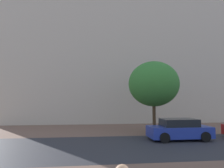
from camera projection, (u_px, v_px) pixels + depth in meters
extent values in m
plane|color=brown|center=(118.00, 141.00, 12.95)|extent=(120.00, 120.00, 0.00)
cube|color=#2D2D33|center=(121.00, 146.00, 11.53)|extent=(120.00, 6.45, 0.00)
cube|color=beige|center=(117.00, 67.00, 31.03)|extent=(28.59, 15.91, 15.55)
cube|color=#38424C|center=(117.00, 12.00, 31.77)|extent=(26.30, 14.64, 2.40)
cube|color=beige|center=(114.00, 32.00, 31.45)|extent=(5.37, 5.37, 26.93)
cylinder|color=beige|center=(16.00, 47.00, 23.23)|extent=(2.80, 2.80, 17.68)
cylinder|color=beige|center=(220.00, 49.00, 26.27)|extent=(2.80, 2.80, 18.91)
cube|color=#23389E|center=(179.00, 132.00, 13.47)|extent=(4.12, 1.75, 0.73)
cube|color=black|center=(179.00, 122.00, 13.52)|extent=(2.31, 1.54, 0.49)
cylinder|color=black|center=(165.00, 138.00, 12.42)|extent=(0.64, 0.22, 0.64)
cylinder|color=black|center=(155.00, 133.00, 14.16)|extent=(0.64, 0.22, 0.64)
cylinder|color=black|center=(206.00, 137.00, 12.74)|extent=(0.64, 0.22, 0.64)
cylinder|color=black|center=(192.00, 133.00, 14.48)|extent=(0.64, 0.22, 0.64)
cylinder|color=#4C3823|center=(154.00, 118.00, 16.24)|extent=(0.26, 0.26, 2.36)
ellipsoid|color=#387F33|center=(154.00, 84.00, 16.48)|extent=(4.13, 4.13, 3.72)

